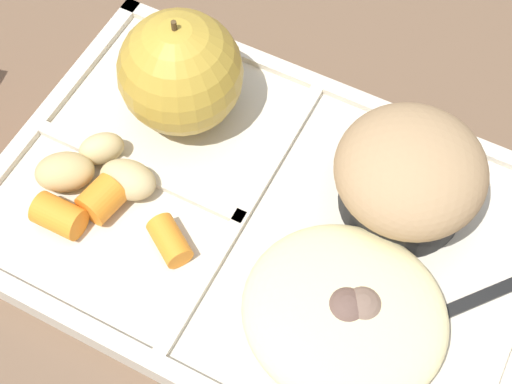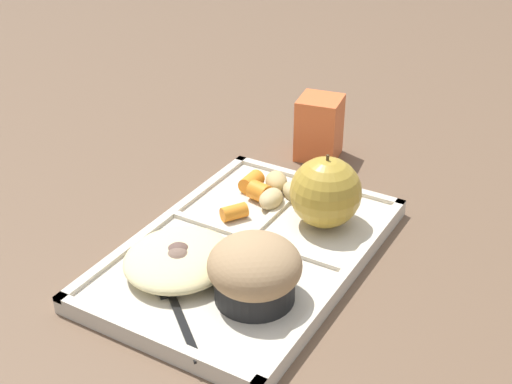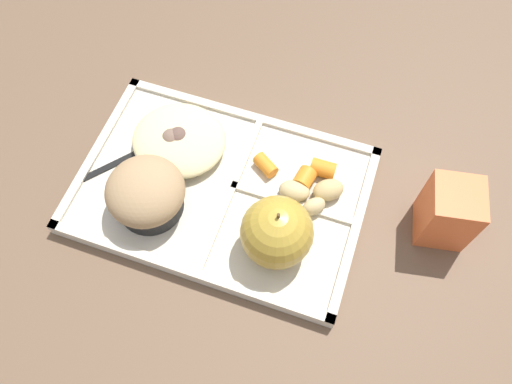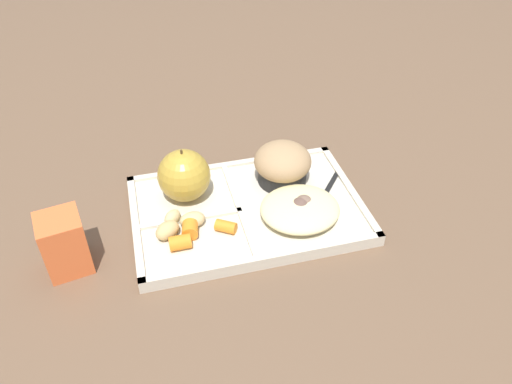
# 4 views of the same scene
# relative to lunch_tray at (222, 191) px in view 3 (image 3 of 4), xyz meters

# --- Properties ---
(ground) EXTENTS (6.00, 6.00, 0.00)m
(ground) POSITION_rel_lunch_tray_xyz_m (0.00, 0.00, -0.01)
(ground) COLOR brown
(lunch_tray) EXTENTS (0.37, 0.25, 0.02)m
(lunch_tray) POSITION_rel_lunch_tray_xyz_m (0.00, 0.00, 0.00)
(lunch_tray) COLOR beige
(lunch_tray) RESTS_ON ground
(green_apple) EXTENTS (0.09, 0.09, 0.09)m
(green_apple) POSITION_rel_lunch_tray_xyz_m (-0.09, 0.05, 0.05)
(green_apple) COLOR #B79333
(green_apple) RESTS_ON lunch_tray
(bran_muffin) EXTENTS (0.10, 0.10, 0.07)m
(bran_muffin) POSITION_rel_lunch_tray_xyz_m (0.08, 0.05, 0.04)
(bran_muffin) COLOR black
(bran_muffin) RESTS_ON lunch_tray
(carrot_slice_large) EXTENTS (0.03, 0.02, 0.02)m
(carrot_slice_large) POSITION_rel_lunch_tray_xyz_m (-0.12, -0.06, 0.02)
(carrot_slice_large) COLOR orange
(carrot_slice_large) RESTS_ON lunch_tray
(carrot_slice_near_corner) EXTENTS (0.04, 0.03, 0.02)m
(carrot_slice_near_corner) POSITION_rel_lunch_tray_xyz_m (-0.04, -0.05, 0.02)
(carrot_slice_near_corner) COLOR orange
(carrot_slice_near_corner) RESTS_ON lunch_tray
(carrot_slice_back) EXTENTS (0.03, 0.03, 0.02)m
(carrot_slice_back) POSITION_rel_lunch_tray_xyz_m (-0.10, -0.04, 0.02)
(carrot_slice_back) COLOR orange
(carrot_slice_back) RESTS_ON lunch_tray
(potato_chunk_wedge) EXTENTS (0.05, 0.05, 0.03)m
(potato_chunk_wedge) POSITION_rel_lunch_tray_xyz_m (-0.13, -0.04, 0.02)
(potato_chunk_wedge) COLOR tan
(potato_chunk_wedge) RESTS_ON lunch_tray
(potato_chunk_small) EXTENTS (0.04, 0.03, 0.02)m
(potato_chunk_small) POSITION_rel_lunch_tray_xyz_m (-0.09, -0.02, 0.02)
(potato_chunk_small) COLOR tan
(potato_chunk_small) RESTS_ON lunch_tray
(potato_chunk_large) EXTENTS (0.04, 0.04, 0.02)m
(potato_chunk_large) POSITION_rel_lunch_tray_xyz_m (-0.12, -0.01, 0.02)
(potato_chunk_large) COLOR tan
(potato_chunk_large) RESTS_ON lunch_tray
(egg_noodle_pile) EXTENTS (0.13, 0.12, 0.03)m
(egg_noodle_pile) POSITION_rel_lunch_tray_xyz_m (0.08, -0.04, 0.02)
(egg_noodle_pile) COLOR beige
(egg_noodle_pile) RESTS_ON lunch_tray
(meatball_back) EXTENTS (0.03, 0.03, 0.03)m
(meatball_back) POSITION_rel_lunch_tray_xyz_m (0.08, -0.04, 0.02)
(meatball_back) COLOR brown
(meatball_back) RESTS_ON lunch_tray
(meatball_front) EXTENTS (0.03, 0.03, 0.03)m
(meatball_front) POSITION_rel_lunch_tray_xyz_m (0.08, -0.04, 0.02)
(meatball_front) COLOR #755B4C
(meatball_front) RESTS_ON lunch_tray
(plastic_fork) EXTENTS (0.11, 0.13, 0.00)m
(plastic_fork) POSITION_rel_lunch_tray_xyz_m (0.12, -0.01, 0.01)
(plastic_fork) COLOR black
(plastic_fork) RESTS_ON lunch_tray
(milk_carton) EXTENTS (0.07, 0.07, 0.09)m
(milk_carton) POSITION_rel_lunch_tray_xyz_m (-0.28, -0.04, 0.04)
(milk_carton) COLOR orange
(milk_carton) RESTS_ON ground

